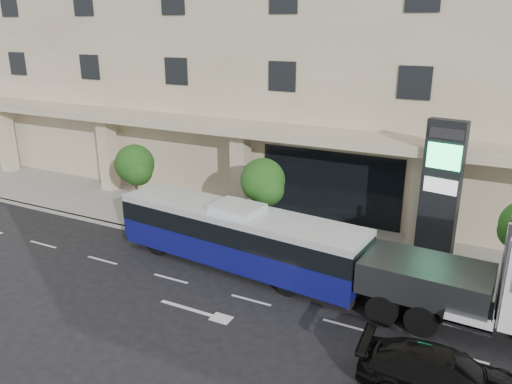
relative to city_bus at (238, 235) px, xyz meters
The scene contains 10 objects.
ground 2.65m from the city_bus, 25.21° to the right, with size 120.00×120.00×0.00m, color black.
sidewalk 4.76m from the city_bus, 64.60° to the left, with size 120.00×6.00×0.15m, color gray.
curb 2.67m from the city_bus, 29.24° to the left, with size 120.00×0.30×0.15m, color gray.
convention_center 16.89m from the city_bus, 82.38° to the left, with size 60.00×17.60×20.00m.
tree_left 8.61m from the city_bus, 161.57° to the left, with size 2.27×2.20×4.22m.
tree_mid 3.17m from the city_bus, 90.73° to the left, with size 2.28×2.20×4.38m.
city_bus is the anchor object (origin of this frame).
tow_truck 11.15m from the city_bus, ahead, with size 10.62×3.06×4.83m.
black_sedan 10.72m from the city_bus, 26.09° to the right, with size 2.05×5.04×1.46m, color black.
signage_pylon 9.29m from the city_bus, 28.51° to the left, with size 1.74×0.88×6.67m.
Camera 1 is at (8.29, -17.31, 10.64)m, focal length 35.00 mm.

